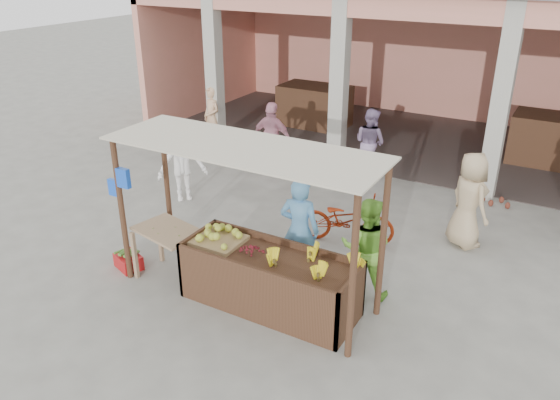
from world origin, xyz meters
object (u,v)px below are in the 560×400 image
Objects in this scene: side_table at (169,238)px; vendor_blue at (300,227)px; fruit_stall at (269,282)px; vendor_green at (366,245)px; motorcycle at (347,219)px; red_crate at (129,261)px.

vendor_blue is at bearing 40.27° from side_table.
vendor_blue is (0.03, 0.86, 0.52)m from fruit_stall.
motorcycle is (-0.89, 1.37, -0.38)m from vendor_green.
fruit_stall is 2.21× the size of side_table.
red_crate is at bearing -157.68° from side_table.
vendor_blue reaches higher than side_table.
motorcycle is at bearing 63.26° from side_table.
red_crate is (-2.57, -0.25, -0.28)m from fruit_stall.
fruit_stall is at bearing 158.39° from motorcycle.
vendor_green reaches higher than red_crate.
red_crate is at bearing 13.62° from vendor_blue.
motorcycle is (0.20, 2.35, 0.06)m from fruit_stall.
side_table reaches higher than fruit_stall.
fruit_stall is 1.46× the size of motorcycle.
vendor_green is at bearing 176.56° from vendor_blue.
side_table is 3.15m from motorcycle.
fruit_stall is at bearing 15.36° from side_table.
side_table is 0.64× the size of vendor_blue.
fruit_stall is at bearing 29.10° from vendor_green.
vendor_green is 1.68m from motorcycle.
vendor_green is at bearing -163.84° from motorcycle.
vendor_blue is 1.10× the size of vendor_green.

